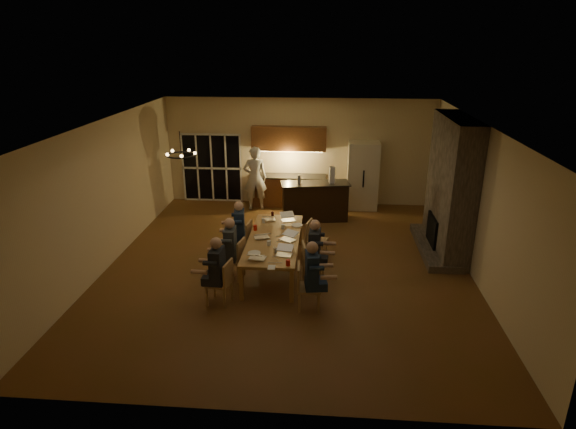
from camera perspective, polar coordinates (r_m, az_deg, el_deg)
The scene contains 43 objects.
floor at distance 10.88m, azimuth -0.08°, elevation -6.15°, with size 9.00×9.00×0.00m, color brown.
back_wall at distance 14.62m, azimuth 1.37°, elevation 7.44°, with size 8.00×0.04×3.20m, color beige.
left_wall at distance 11.31m, azimuth -20.84°, elevation 2.26°, with size 0.04×9.00×3.20m, color beige.
right_wall at distance 10.74m, azimuth 21.84°, elevation 1.19°, with size 0.04×9.00×3.20m, color beige.
ceiling at distance 9.88m, azimuth -0.09°, elevation 10.82°, with size 8.00×9.00×0.04m, color white.
french_doors at distance 15.09m, azimuth -9.00°, elevation 5.46°, with size 1.86×0.08×2.10m, color black.
fireplace at distance 11.75m, azimuth 18.74°, elevation 3.15°, with size 0.58×2.50×3.20m, color #5E534A.
kitchenette at distance 14.42m, azimuth 0.09°, elevation 5.63°, with size 2.24×0.68×2.40m, color brown, non-canonical shape.
refrigerator at distance 14.43m, azimuth 8.84°, elevation 4.57°, with size 0.90×0.68×2.00m, color beige.
dining_table at distance 10.61m, azimuth -1.66°, elevation -4.64°, with size 1.10×2.89×0.75m, color #AA7144.
bar_island at distance 13.43m, azimuth 3.20°, elevation 1.55°, with size 1.88×0.68×1.08m, color black.
chair_left_near at distance 9.37m, azimuth -8.19°, elevation -7.94°, with size 0.44×0.44×0.89m, color #AD7F56, non-canonical shape.
chair_left_mid at distance 10.26m, azimuth -6.56°, elevation -5.24°, with size 0.44×0.44×0.89m, color #AD7F56, non-canonical shape.
chair_left_far at distance 11.19m, azimuth -5.59°, elevation -2.97°, with size 0.44×0.44×0.89m, color #AD7F56, non-canonical shape.
chair_right_near at distance 9.11m, azimuth 2.52°, elevation -8.60°, with size 0.44×0.44×0.89m, color #AD7F56, non-canonical shape.
chair_right_mid at distance 10.01m, azimuth 3.01°, elevation -5.81°, with size 0.44×0.44×0.89m, color #AD7F56, non-canonical shape.
chair_right_far at distance 11.14m, azimuth 3.46°, elevation -3.02°, with size 0.44×0.44×0.89m, color #AD7F56, non-canonical shape.
person_left_near at distance 9.23m, azimuth -8.35°, elevation -6.69°, with size 0.60×0.60×1.38m, color #23262D, non-canonical shape.
person_right_near at distance 8.97m, azimuth 2.84°, elevation -7.31°, with size 0.60×0.60×1.38m, color #1C2D47, non-canonical shape.
person_left_mid at distance 10.12m, azimuth -6.82°, elevation -4.10°, with size 0.60×0.60×1.38m, color #363C40, non-canonical shape.
person_right_mid at distance 9.97m, azimuth 3.15°, elevation -4.36°, with size 0.60×0.60×1.38m, color #23262D, non-canonical shape.
person_left_far at distance 11.10m, azimuth -5.75°, elevation -1.81°, with size 0.60×0.60×1.38m, color #1C2D47, non-canonical shape.
standing_person at distance 14.21m, azimuth -3.91°, elevation 4.31°, with size 0.69×0.45×1.90m, color silver.
chandelier at distance 9.38m, azimuth -12.54°, elevation 6.91°, with size 0.56×0.56×0.03m, color black.
laptop_a at distance 9.48m, azimuth -3.67°, elevation -4.60°, with size 0.32×0.28×0.23m, color silver, non-canonical shape.
laptop_b at distance 9.59m, azimuth -0.50°, elevation -4.24°, with size 0.32×0.28×0.23m, color silver, non-canonical shape.
laptop_c at distance 10.44m, azimuth -3.17°, elevation -2.17°, with size 0.32×0.28×0.23m, color silver, non-canonical shape.
laptop_d at distance 10.29m, azimuth -0.08°, elevation -2.47°, with size 0.32×0.28×0.23m, color silver, non-canonical shape.
laptop_e at distance 11.44m, azimuth -2.33°, elevation -0.10°, with size 0.32×0.28×0.23m, color silver, non-canonical shape.
laptop_f at distance 11.38m, azimuth 0.03°, elevation -0.20°, with size 0.32×0.28×0.23m, color silver, non-canonical shape.
mug_front at distance 10.07m, azimuth -2.28°, elevation -3.40°, with size 0.09×0.09×0.10m, color white.
mug_mid at distance 10.93m, azimuth -0.59°, elevation -1.44°, with size 0.09×0.09×0.10m, color white.
mug_back at distance 11.28m, azimuth -2.90°, elevation -0.76°, with size 0.08×0.08×0.10m, color white.
redcup_near at distance 9.19m, azimuth 0.00°, elevation -5.74°, with size 0.08×0.08×0.12m, color red.
redcup_mid at distance 10.86m, azimuth -3.91°, elevation -1.58°, with size 0.08×0.08×0.12m, color red.
can_silver at distance 9.71m, azimuth -1.53°, elevation -4.25°, with size 0.07×0.07×0.12m, color #B2B2B7.
can_cola at distance 11.68m, azimuth -1.85°, elevation 0.06°, with size 0.07×0.07×0.12m, color #3F0F0C.
plate_near at distance 9.97m, azimuth -0.11°, elevation -3.91°, with size 0.27×0.27×0.02m, color white.
plate_left at distance 9.73m, azimuth -4.02°, elevation -4.58°, with size 0.26×0.26×0.02m, color white.
plate_far at distance 11.12m, azimuth 1.08°, elevation -1.27°, with size 0.27×0.27×0.02m, color white.
notepad at distance 9.14m, azimuth -1.97°, elevation -6.29°, with size 0.14×0.20×0.01m, color white.
bar_bottle at distance 13.17m, azimuth 1.33°, elevation 4.20°, with size 0.08×0.08×0.24m, color #99999E.
bar_blender at distance 13.25m, azimuth 5.23°, elevation 4.71°, with size 0.14×0.14×0.46m, color silver.
Camera 1 is at (0.79, -9.71, 4.84)m, focal length 30.00 mm.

